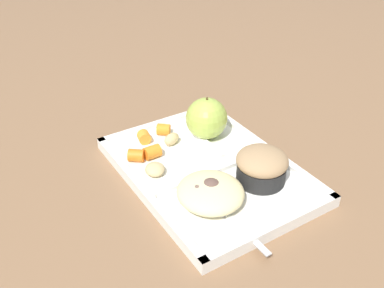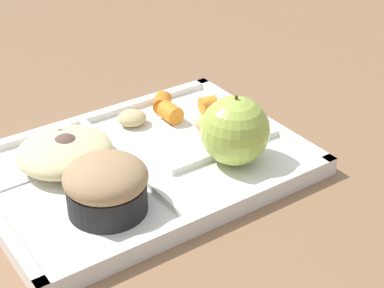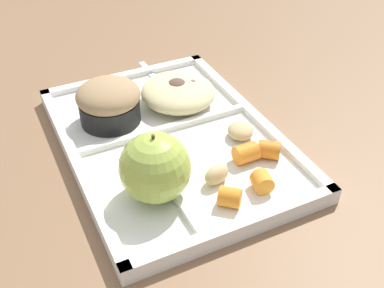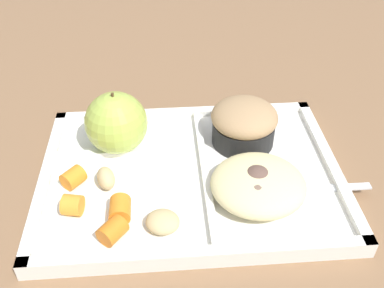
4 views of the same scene
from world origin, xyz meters
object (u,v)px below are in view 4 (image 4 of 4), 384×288
object	(u,v)px
lunch_tray	(190,176)
bran_muffin	(244,123)
green_apple	(116,123)
plastic_fork	(302,190)

from	to	relation	value
lunch_tray	bran_muffin	size ratio (longest dim) A/B	4.21
lunch_tray	bran_muffin	distance (m)	0.10
green_apple	lunch_tray	bearing A→B (deg)	-32.07
bran_muffin	lunch_tray	bearing A→B (deg)	-142.91
bran_muffin	plastic_fork	xyz separation A→B (m)	(0.05, -0.10, -0.03)
green_apple	bran_muffin	world-z (taller)	green_apple
lunch_tray	plastic_fork	world-z (taller)	lunch_tray
bran_muffin	plastic_fork	world-z (taller)	bran_muffin
plastic_fork	green_apple	bearing A→B (deg)	155.97
green_apple	plastic_fork	distance (m)	0.24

